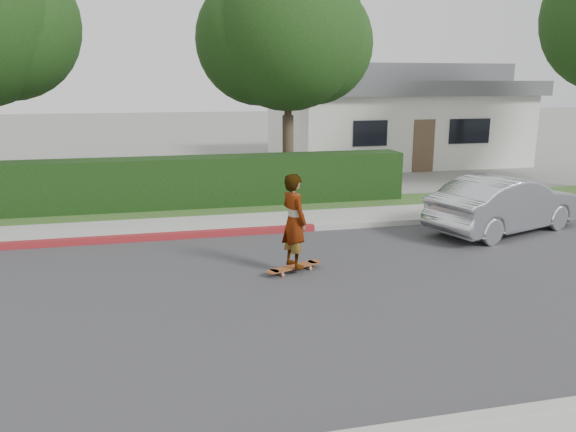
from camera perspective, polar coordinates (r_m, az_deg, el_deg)
The scene contains 13 objects.
ground at distance 9.82m, azimuth 3.46°, elevation -7.88°, with size 120.00×120.00×0.00m, color slate.
road at distance 9.82m, azimuth 3.46°, elevation -7.85°, with size 60.00×8.00×0.01m, color #2D2D30.
curb_near at distance 6.40m, azimuth 14.67°, elevation -20.18°, with size 60.00×0.20×0.15m, color #9E9E99.
curb_far at distance 13.59m, azimuth -1.46°, elevation -1.43°, with size 60.00×0.20×0.15m, color #9E9E99.
curb_red_section at distance 13.53m, azimuth -22.69°, elevation -2.55°, with size 12.00×0.21×0.15m, color maroon.
sidewalk_far at distance 14.44m, azimuth -2.18°, elevation -0.59°, with size 60.00×1.60×0.12m, color gray.
planting_strip at distance 15.98m, azimuth -3.28°, elevation 0.74°, with size 60.00×1.60×0.10m, color #2D4C1E.
hedge at distance 16.21m, azimuth -14.21°, elevation 3.06°, with size 15.00×1.00×1.50m, color black.
tree_center at distance 18.46m, azimuth -0.19°, elevation 17.64°, with size 5.66×4.84×7.44m.
house at distance 26.99m, azimuth 10.27°, elevation 10.17°, with size 10.60×8.60×4.30m.
skateboard at distance 10.82m, azimuth 0.61°, elevation -5.21°, with size 1.23×0.70×0.11m.
skateboarder at distance 10.56m, azimuth 0.62°, elevation -0.49°, with size 0.66×0.43×1.80m, color white.
car_silver at distance 14.57m, azimuth 21.21°, elevation 1.15°, with size 1.46×4.19×1.38m, color #B3B4BA.
Camera 1 is at (-2.65, -8.75, 3.58)m, focal length 35.00 mm.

